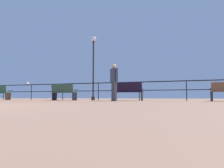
# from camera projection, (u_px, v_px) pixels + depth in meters

# --- Properties ---
(pier_railing) EXTENTS (24.19, 0.05, 1.04)m
(pier_railing) POSITION_uv_depth(u_px,v_px,m) (98.00, 87.00, 11.80)
(pier_railing) COLOR black
(pier_railing) RESTS_ON ground_plane
(bench_near_left) EXTENTS (1.51, 0.70, 0.92)m
(bench_near_left) POSITION_uv_depth(u_px,v_px,m) (64.00, 92.00, 11.80)
(bench_near_left) COLOR #32503E
(bench_near_left) RESTS_ON ground_plane
(bench_near_right) EXTENTS (1.51, 0.68, 0.96)m
(bench_near_right) POSITION_uv_depth(u_px,v_px,m) (128.00, 91.00, 10.51)
(bench_near_right) COLOR black
(bench_near_right) RESTS_ON ground_plane
(lamppost_center) EXTENTS (0.31, 0.31, 4.04)m
(lamppost_center) POSITION_uv_depth(u_px,v_px,m) (93.00, 60.00, 12.38)
(lamppost_center) COLOR #30251E
(lamppost_center) RESTS_ON ground_plane
(person_by_bench) EXTENTS (0.47, 0.37, 1.74)m
(person_by_bench) POSITION_uv_depth(u_px,v_px,m) (114.00, 80.00, 9.42)
(person_by_bench) COLOR #484751
(person_by_bench) RESTS_ON ground_plane
(seagull_on_rail) EXTENTS (0.16, 0.36, 0.17)m
(seagull_on_rail) POSITION_uv_depth(u_px,v_px,m) (28.00, 83.00, 13.50)
(seagull_on_rail) COLOR white
(seagull_on_rail) RESTS_ON pier_railing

